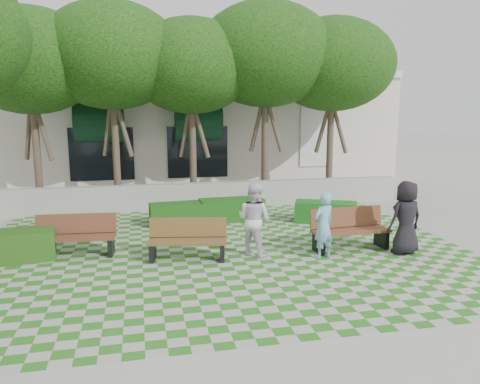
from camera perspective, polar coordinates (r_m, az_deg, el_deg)
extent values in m
plane|color=gray|center=(10.74, -0.93, -8.89)|extent=(90.00, 90.00, 0.00)
plane|color=#2B721E|center=(11.67, -1.90, -7.27)|extent=(12.00, 12.00, 0.00)
cube|color=#9E9B93|center=(6.63, 7.65, -22.00)|extent=(16.00, 2.00, 0.01)
cube|color=#9E9B93|center=(16.56, -5.13, -0.43)|extent=(15.00, 0.36, 0.90)
cube|color=brown|center=(12.01, 13.39, -4.63)|extent=(2.01, 0.73, 0.07)
cube|color=brown|center=(12.18, 12.80, -2.96)|extent=(1.97, 0.27, 0.49)
cube|color=black|center=(11.69, 9.58, -6.19)|extent=(0.15, 0.55, 0.48)
cube|color=black|center=(12.52, 16.86, -5.38)|extent=(0.15, 0.55, 0.48)
cube|color=brown|center=(11.00, -6.43, -5.99)|extent=(1.90, 0.88, 0.06)
cube|color=brown|center=(11.18, -6.35, -4.26)|extent=(1.82, 0.46, 0.46)
cube|color=black|center=(11.17, -10.59, -7.11)|extent=(0.19, 0.52, 0.45)
cube|color=black|center=(11.03, -2.17, -7.15)|extent=(0.19, 0.52, 0.45)
cube|color=#542E1C|center=(11.86, -19.51, -5.26)|extent=(1.92, 0.72, 0.06)
cube|color=#542E1C|center=(12.05, -19.34, -3.62)|extent=(1.89, 0.27, 0.47)
cube|color=black|center=(12.13, -23.34, -6.36)|extent=(0.14, 0.53, 0.46)
cube|color=black|center=(11.78, -15.43, -6.35)|extent=(0.14, 0.53, 0.46)
cube|color=#155218|center=(14.72, 10.37, -2.43)|extent=(1.99, 1.42, 0.65)
cube|color=#154713|center=(14.73, -1.02, -2.17)|extent=(2.01, 0.87, 0.69)
cube|color=#174612|center=(14.38, -7.22, -2.63)|extent=(1.92, 0.88, 0.65)
cube|color=#1E4512|center=(12.14, -26.40, -5.96)|extent=(2.13, 1.08, 0.71)
imported|color=#73AFD2|center=(11.16, 10.14, -4.06)|extent=(0.68, 0.57, 1.59)
imported|color=black|center=(11.99, 19.57, -2.98)|extent=(0.96, 0.71, 1.80)
imported|color=silver|center=(11.23, 1.72, -3.34)|extent=(1.08, 1.08, 1.77)
cylinder|color=#47382B|center=(17.98, -23.49, 4.02)|extent=(0.26, 0.26, 3.64)
ellipsoid|color=#1E4C11|center=(17.96, -24.26, 14.36)|extent=(4.80, 4.80, 3.60)
cylinder|color=#47382B|center=(17.64, -14.87, 4.70)|extent=(0.26, 0.26, 3.81)
ellipsoid|color=#1E4C11|center=(17.66, -15.40, 15.74)|extent=(5.00, 5.00, 3.75)
cylinder|color=#47382B|center=(17.75, -5.76, 4.66)|extent=(0.26, 0.26, 3.58)
ellipsoid|color=#1E4C11|center=(17.72, -5.95, 15.01)|extent=(4.60, 4.60, 3.45)
cylinder|color=#47382B|center=(18.25, 3.03, 5.39)|extent=(0.26, 0.26, 3.92)
ellipsoid|color=#1E4C11|center=(18.29, 3.14, 16.38)|extent=(5.20, 5.20, 3.90)
cylinder|color=#47382B|center=(19.15, 10.88, 5.11)|extent=(0.26, 0.26, 3.70)
ellipsoid|color=#1E4C11|center=(19.14, 11.23, 14.99)|extent=(4.80, 4.80, 3.60)
cube|color=beige|center=(24.35, -5.21, 7.88)|extent=(18.00, 8.00, 5.00)
cube|color=white|center=(20.42, -3.90, 14.45)|extent=(18.00, 0.30, 0.30)
cube|color=black|center=(21.69, 9.47, 6.69)|extent=(1.40, 0.10, 2.40)
cylinder|color=#0E361E|center=(20.19, -16.70, 8.40)|extent=(3.00, 1.80, 1.80)
cube|color=black|center=(20.28, -16.49, 4.45)|extent=(2.60, 0.08, 2.20)
cylinder|color=#0E361E|center=(20.29, -5.24, 8.80)|extent=(3.00, 1.80, 1.80)
cube|color=black|center=(20.37, -5.17, 4.86)|extent=(2.60, 0.08, 2.20)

